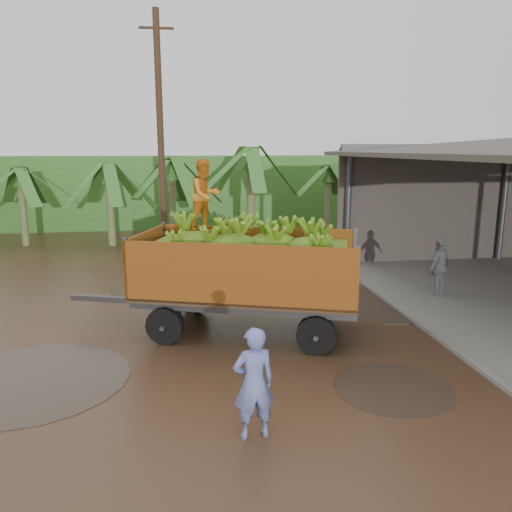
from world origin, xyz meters
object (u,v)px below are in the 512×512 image
(utility_pole, at_px, (161,136))
(banana_trailer, at_px, (247,269))
(man_grey, at_px, (439,267))
(man_blue, at_px, (254,383))

(utility_pole, bearing_deg, banana_trailer, -76.20)
(banana_trailer, xyz_separation_m, man_grey, (5.44, 1.81, -0.58))
(man_blue, relative_size, man_grey, 0.96)
(man_blue, xyz_separation_m, utility_pole, (-1.62, 12.47, 3.59))
(man_blue, relative_size, utility_pole, 0.19)
(man_blue, bearing_deg, banana_trailer, -103.72)
(banana_trailer, distance_m, man_blue, 4.18)
(banana_trailer, relative_size, utility_pole, 0.76)
(man_grey, distance_m, utility_pole, 10.57)
(man_grey, bearing_deg, banana_trailer, -17.16)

